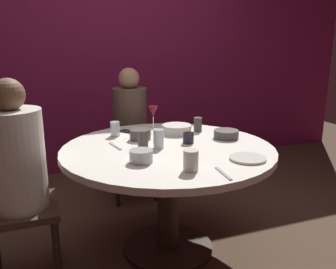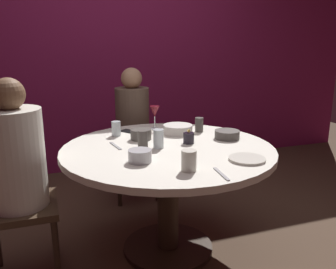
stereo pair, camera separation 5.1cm
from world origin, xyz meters
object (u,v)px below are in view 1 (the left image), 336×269
at_px(cell_phone, 129,132).
at_px(seated_diner_back, 130,120).
at_px(dining_table, 168,169).
at_px(cup_near_candle, 191,160).
at_px(wine_glass, 153,112).
at_px(cup_by_right_diner, 158,139).
at_px(candle_holder, 188,138).
at_px(bowl_sauce_side, 140,135).
at_px(bowl_small_white, 226,134).
at_px(cup_center_front, 198,125).
at_px(cup_far_edge, 143,140).
at_px(bowl_salad_center, 177,129).
at_px(cup_by_left_diner, 115,129).
at_px(seated_diner_left, 15,163).
at_px(dinner_plate, 248,158).
at_px(bowl_serving_large, 141,156).

bearing_deg(cell_phone, seated_diner_back, 36.92).
xyz_separation_m(dining_table, cup_near_candle, (-0.04, -0.44, 0.20)).
bearing_deg(wine_glass, cup_by_right_diner, -104.73).
distance_m(candle_holder, bowl_sauce_side, 0.33).
bearing_deg(cup_near_candle, bowl_small_white, 45.41).
height_order(wine_glass, cup_center_front, wine_glass).
distance_m(cup_center_front, cup_far_edge, 0.58).
height_order(bowl_salad_center, cup_by_right_diner, cup_by_right_diner).
distance_m(wine_glass, cup_center_front, 0.35).
height_order(cup_by_left_diner, cup_by_right_diner, cup_by_right_diner).
height_order(seated_diner_left, cell_phone, seated_diner_left).
height_order(seated_diner_back, wine_glass, seated_diner_back).
relative_size(dinner_plate, cup_by_left_diner, 2.03).
bearing_deg(cell_phone, candle_holder, -92.70).
relative_size(cell_phone, bowl_sauce_side, 1.00).
height_order(bowl_serving_large, bowl_sauce_side, same).
xyz_separation_m(dinner_plate, cup_far_edge, (-0.49, 0.40, 0.05)).
distance_m(seated_diner_back, bowl_sauce_side, 0.71).
relative_size(dinner_plate, cup_by_right_diner, 1.78).
distance_m(bowl_salad_center, cup_near_candle, 0.77).
xyz_separation_m(bowl_sauce_side, cup_far_edge, (-0.05, -0.22, 0.02)).
bearing_deg(dining_table, cup_far_edge, 176.43).
bearing_deg(cup_far_edge, seated_diner_back, 80.10).
bearing_deg(candle_holder, bowl_small_white, 4.58).
distance_m(wine_glass, cup_near_candle, 0.93).
distance_m(wine_glass, bowl_small_white, 0.58).
height_order(cell_phone, bowl_serving_large, bowl_serving_large).
height_order(dining_table, candle_holder, candle_holder).
bearing_deg(cup_center_front, bowl_small_white, -67.10).
bearing_deg(bowl_salad_center, seated_diner_back, 105.91).
bearing_deg(cup_by_right_diner, cup_near_candle, -87.43).
height_order(seated_diner_left, cup_by_left_diner, seated_diner_left).
xyz_separation_m(seated_diner_back, bowl_serving_large, (-0.24, -1.15, 0.05)).
distance_m(bowl_salad_center, bowl_small_white, 0.36).
bearing_deg(bowl_sauce_side, bowl_small_white, -17.19).
bearing_deg(dinner_plate, cup_by_right_diner, 134.73).
relative_size(bowl_sauce_side, cup_near_candle, 1.28).
bearing_deg(wine_glass, cup_near_candle, -96.49).
xyz_separation_m(dining_table, cup_by_right_diner, (-0.06, 0.00, 0.21)).
height_order(cup_near_candle, cup_far_edge, cup_far_edge).
height_order(dinner_plate, bowl_serving_large, bowl_serving_large).
relative_size(bowl_salad_center, cup_by_left_diner, 2.07).
distance_m(dinner_plate, bowl_serving_large, 0.60).
distance_m(dinner_plate, cup_by_left_diner, 0.97).
height_order(candle_holder, cell_phone, candle_holder).
relative_size(candle_holder, bowl_small_white, 0.55).
bearing_deg(dinner_plate, bowl_small_white, 75.44).
bearing_deg(cell_phone, cup_center_front, -55.32).
relative_size(dinner_plate, bowl_sauce_side, 1.48).
distance_m(cell_phone, cup_far_edge, 0.45).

